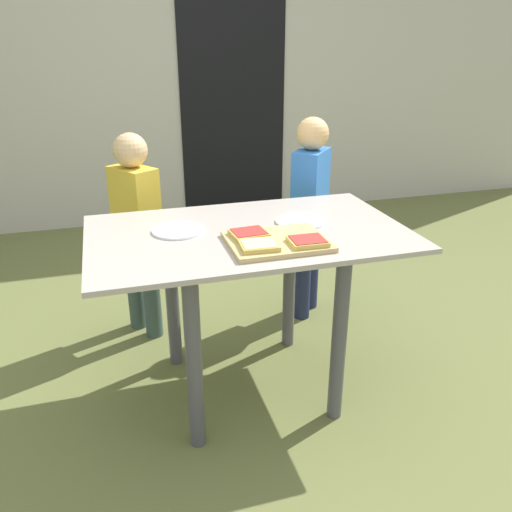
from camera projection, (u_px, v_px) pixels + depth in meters
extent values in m
plane|color=#636938|center=(249.00, 386.00, 2.39)|extent=(16.00, 16.00, 0.00)
cube|color=#BCB7A8|center=(159.00, 40.00, 4.13)|extent=(8.00, 0.20, 2.94)
cube|color=black|center=(233.00, 100.00, 4.37)|extent=(0.90, 0.02, 2.00)
cube|color=#ACA398|center=(248.00, 233.00, 2.10)|extent=(1.28, 0.78, 0.02)
cylinder|color=#4C4C51|center=(194.00, 364.00, 1.92)|extent=(0.06, 0.06, 0.74)
cylinder|color=#4C4C51|center=(339.00, 340.00, 2.07)|extent=(0.06, 0.06, 0.74)
cylinder|color=#4C4C51|center=(172.00, 295.00, 2.43)|extent=(0.06, 0.06, 0.74)
cylinder|color=#4C4C51|center=(289.00, 280.00, 2.59)|extent=(0.06, 0.06, 0.74)
cube|color=tan|center=(277.00, 242.00, 1.96)|extent=(0.37, 0.30, 0.02)
cube|color=gold|center=(259.00, 246.00, 1.87)|extent=(0.14, 0.12, 0.02)
cube|color=#FAE890|center=(259.00, 243.00, 1.87)|extent=(0.13, 0.11, 0.00)
cube|color=gold|center=(249.00, 234.00, 1.99)|extent=(0.15, 0.13, 0.02)
cube|color=#AC312C|center=(249.00, 231.00, 1.98)|extent=(0.13, 0.11, 0.00)
cube|color=gold|center=(308.00, 242.00, 1.91)|extent=(0.14, 0.12, 0.02)
cube|color=#AC312C|center=(308.00, 239.00, 1.91)|extent=(0.13, 0.11, 0.00)
cylinder|color=silver|center=(300.00, 221.00, 2.19)|extent=(0.21, 0.21, 0.01)
cylinder|color=white|center=(178.00, 230.00, 2.09)|extent=(0.21, 0.21, 0.01)
cylinder|color=#3A4E46|center=(135.00, 282.00, 2.79)|extent=(0.09, 0.09, 0.54)
cylinder|color=#3A4E46|center=(151.00, 290.00, 2.71)|extent=(0.09, 0.09, 0.54)
cube|color=gold|center=(135.00, 204.00, 2.57)|extent=(0.25, 0.28, 0.37)
sphere|color=tan|center=(130.00, 150.00, 2.47)|extent=(0.17, 0.17, 0.17)
cylinder|color=#202747|center=(311.00, 264.00, 3.00)|extent=(0.09, 0.09, 0.55)
cylinder|color=#202747|center=(303.00, 273.00, 2.89)|extent=(0.09, 0.09, 0.55)
cube|color=blue|center=(310.00, 187.00, 2.76)|extent=(0.26, 0.27, 0.40)
sphere|color=#E8B574|center=(313.00, 134.00, 2.65)|extent=(0.17, 0.17, 0.17)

